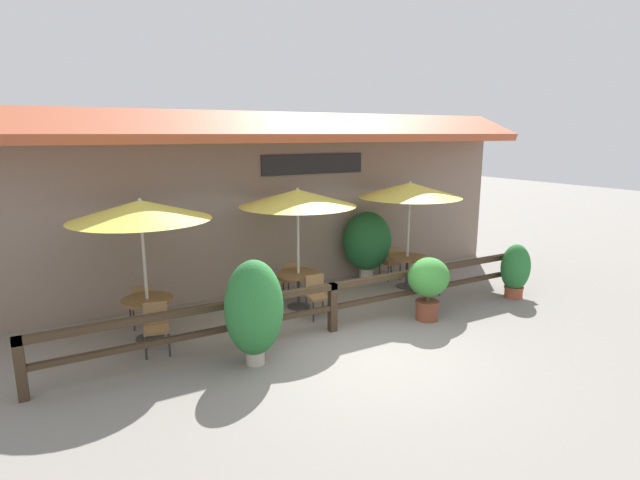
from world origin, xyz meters
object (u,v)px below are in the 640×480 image
chair_far_streetside (427,274)px  patio_umbrella_middle (298,198)px  patio_umbrella_far (410,190)px  potted_plant_entrance_palm (254,309)px  chair_middle_streetside (317,294)px  dining_table_near (148,307)px  dining_table_far (407,262)px  dining_table_middle (298,280)px  potted_plant_tall_tropical (428,282)px  chair_middle_wallside (287,277)px  chair_near_streetside (156,325)px  chair_far_wallside (392,261)px  patio_umbrella_near (140,210)px  chair_near_wallside (142,303)px  potted_plant_small_flowering (515,270)px  potted_plant_corner_fern (367,242)px

chair_far_streetside → patio_umbrella_middle: bearing=161.0°
patio_umbrella_far → potted_plant_entrance_palm: 5.49m
chair_middle_streetside → potted_plant_entrance_palm: bearing=-138.4°
dining_table_near → dining_table_far: (6.18, 0.15, 0.00)m
potted_plant_entrance_palm → patio_umbrella_middle: bearing=47.9°
dining_table_middle → chair_far_streetside: (3.03, -0.68, -0.13)m
dining_table_middle → chair_middle_streetside: 0.71m
potted_plant_tall_tropical → chair_middle_wallside: bearing=125.1°
chair_near_streetside → chair_far_wallside: size_ratio=1.00×
dining_table_near → potted_plant_entrance_palm: size_ratio=0.52×
dining_table_middle → chair_middle_wallside: (0.07, 0.69, -0.13)m
patio_umbrella_near → dining_table_near: bearing=-135.0°
patio_umbrella_near → potted_plant_tall_tropical: bearing=-19.4°
chair_near_streetside → chair_near_wallside: (0.01, 1.33, 0.00)m
dining_table_near → chair_near_wallside: chair_near_wallside is taller
dining_table_far → potted_plant_tall_tropical: potted_plant_tall_tropical is taller
chair_near_streetside → chair_near_wallside: same height
chair_near_wallside → chair_far_wallside: 6.23m
dining_table_near → dining_table_far: bearing=1.4°
potted_plant_small_flowering → dining_table_far: bearing=130.9°
chair_far_wallside → potted_plant_small_flowering: potted_plant_small_flowering is taller
patio_umbrella_middle → chair_far_streetside: size_ratio=3.02×
chair_near_streetside → potted_plant_corner_fern: bearing=28.4°
chair_far_streetside → potted_plant_small_flowering: 2.00m
dining_table_far → patio_umbrella_middle: bearing=179.9°
patio_umbrella_middle → chair_far_wallside: 3.66m
patio_umbrella_middle → potted_plant_small_flowering: size_ratio=2.08×
chair_middle_streetside → patio_umbrella_far: 3.57m
dining_table_middle → chair_near_streetside: bearing=-165.5°
dining_table_near → chair_far_wallside: 6.29m
chair_far_streetside → potted_plant_tall_tropical: 1.72m
patio_umbrella_near → chair_middle_streetside: (3.25, -0.53, -1.91)m
potted_plant_entrance_palm → potted_plant_small_flowering: potted_plant_entrance_palm is taller
dining_table_far → dining_table_middle: bearing=179.9°
chair_near_wallside → potted_plant_corner_fern: potted_plant_corner_fern is taller
chair_near_wallside → potted_plant_tall_tropical: bearing=154.2°
chair_middle_streetside → potted_plant_corner_fern: size_ratio=0.49×
chair_far_wallside → potted_plant_corner_fern: 0.83m
patio_umbrella_far → potted_plant_tall_tropical: bearing=-118.8°
patio_umbrella_near → patio_umbrella_far: size_ratio=1.00×
chair_middle_streetside → dining_table_far: chair_middle_streetside is taller
chair_far_streetside → potted_plant_corner_fern: 1.82m
chair_middle_streetside → dining_table_far: size_ratio=0.94×
chair_far_streetside → chair_far_wallside: bearing=82.8°
chair_near_streetside → patio_umbrella_far: bearing=18.3°
dining_table_middle → chair_middle_streetside: chair_middle_streetside is taller
dining_table_near → chair_far_streetside: chair_far_streetside is taller
potted_plant_tall_tropical → potted_plant_corner_fern: bearing=79.4°
chair_middle_streetside → patio_umbrella_far: patio_umbrella_far is taller
chair_middle_wallside → potted_plant_corner_fern: (2.41, 0.29, 0.52)m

